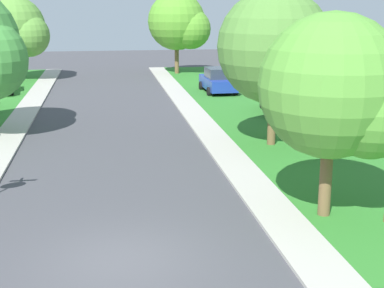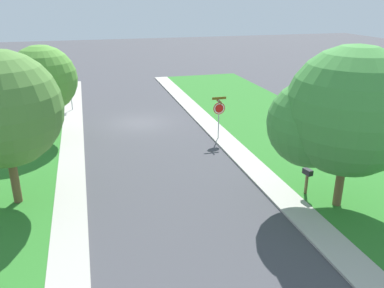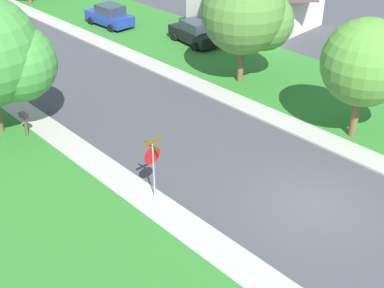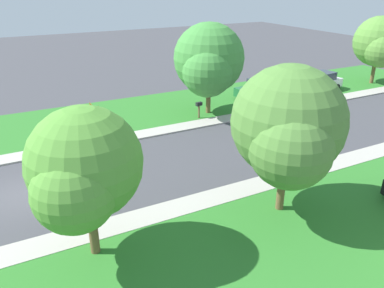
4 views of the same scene
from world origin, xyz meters
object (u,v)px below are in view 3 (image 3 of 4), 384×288
at_px(car_black_kerbside_mid, 195,33).
at_px(car_blue_far_down_street, 110,16).
at_px(stop_sign_far_corner, 153,159).
at_px(mailbox, 24,118).
at_px(tree_sidewalk_far, 249,15).
at_px(tree_sidewalk_near, 370,65).

relative_size(car_black_kerbside_mid, car_blue_far_down_street, 1.03).
height_order(stop_sign_far_corner, mailbox, stop_sign_far_corner).
bearing_deg(car_black_kerbside_mid, tree_sidewalk_far, -108.98).
xyz_separation_m(stop_sign_far_corner, mailbox, (-1.41, 8.26, -0.88)).
relative_size(car_black_kerbside_mid, mailbox, 3.44).
relative_size(stop_sign_far_corner, tree_sidewalk_near, 0.46).
bearing_deg(car_blue_far_down_street, stop_sign_far_corner, -120.66).
distance_m(car_blue_far_down_street, tree_sidewalk_far, 15.10).
bearing_deg(car_blue_far_down_street, mailbox, -138.40).
bearing_deg(mailbox, stop_sign_far_corner, -80.32).
relative_size(tree_sidewalk_far, mailbox, 5.15).
bearing_deg(tree_sidewalk_far, tree_sidewalk_near, -96.49).
bearing_deg(tree_sidewalk_far, stop_sign_far_corner, -155.21).
bearing_deg(tree_sidewalk_far, mailbox, 167.36).
relative_size(stop_sign_far_corner, mailbox, 2.11).
bearing_deg(tree_sidewalk_near, mailbox, 137.08).
distance_m(stop_sign_far_corner, tree_sidewalk_near, 11.19).
height_order(tree_sidewalk_far, mailbox, tree_sidewalk_far).
height_order(car_blue_far_down_street, mailbox, car_blue_far_down_street).
xyz_separation_m(car_blue_far_down_street, mailbox, (-13.31, -11.82, 0.14)).
distance_m(stop_sign_far_corner, tree_sidewalk_far, 12.95).
distance_m(stop_sign_far_corner, mailbox, 8.42).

